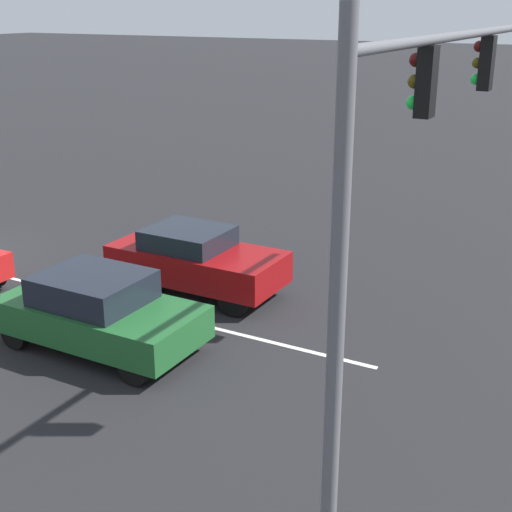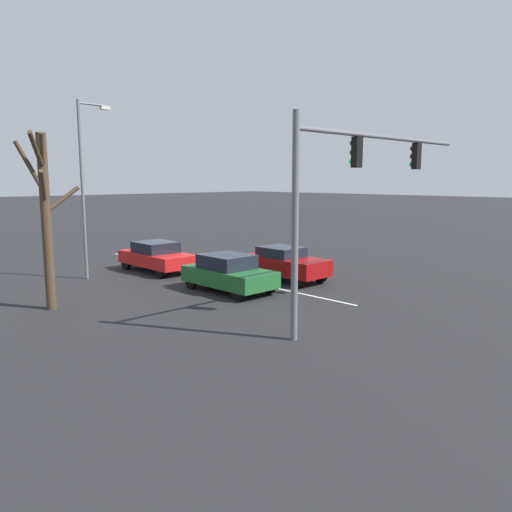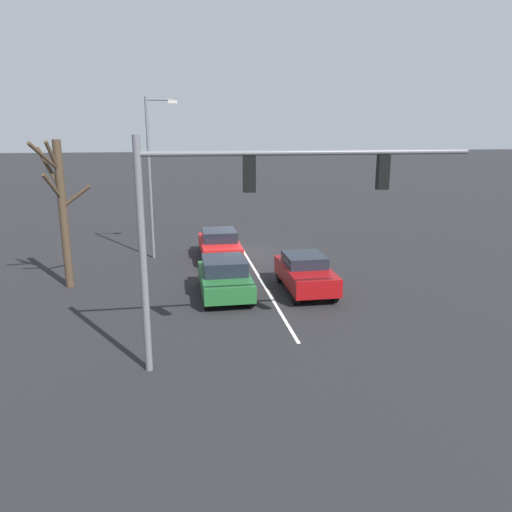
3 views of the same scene
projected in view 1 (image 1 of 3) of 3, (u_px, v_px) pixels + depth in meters
name	position (u px, v px, depth m)	size (l,w,h in m)	color
lane_stripe_left_divider	(27.00, 282.00, 17.39)	(0.12, 17.96, 0.01)	silver
car_darkgreen_midlane_front	(99.00, 311.00, 13.87)	(1.93, 4.05, 1.52)	#1E5928
car_maroon_leftlane_front	(196.00, 259.00, 16.61)	(1.80, 4.09, 1.53)	maroon
traffic_signal_gantry	(418.00, 140.00, 9.72)	(9.17, 0.37, 6.45)	slate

